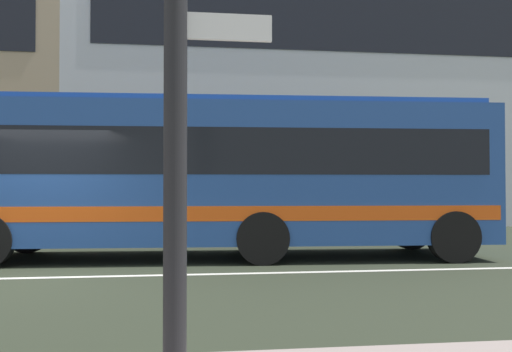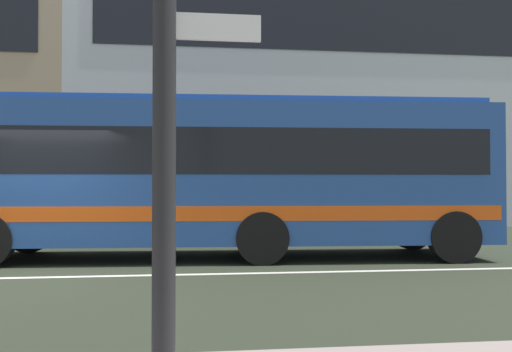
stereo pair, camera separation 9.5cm
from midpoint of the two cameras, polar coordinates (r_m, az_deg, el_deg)
The scene contains 4 objects.
ground_plane at distance 9.73m, azimuth -23.50°, elevation -9.70°, with size 160.00×160.00×0.00m, color #293022.
lane_centre_line at distance 9.73m, azimuth -23.50°, elevation -9.68°, with size 60.00×0.16×0.01m, color silver.
apartment_block_right at distance 26.24m, azimuth 11.37°, elevation 10.13°, with size 25.07×10.66×13.18m.
transit_bus at distance 11.47m, azimuth -3.34°, elevation 0.41°, with size 10.86×3.10×3.22m.
Camera 1 is at (2.58, -9.25, 1.46)m, focal length 38.61 mm.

